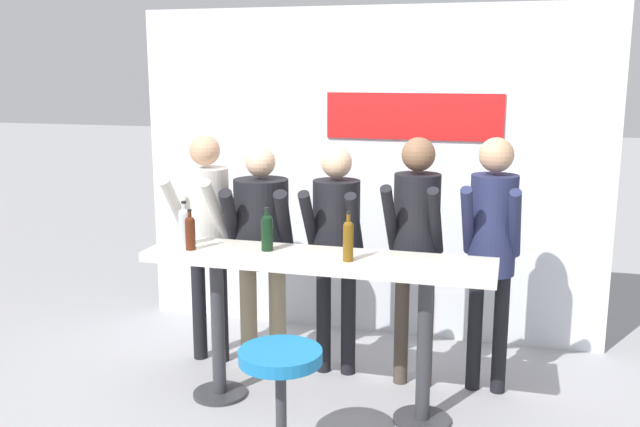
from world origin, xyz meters
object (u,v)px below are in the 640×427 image
bar_stool (281,390)px  wine_bottle_0 (267,231)px  person_center (416,233)px  wine_bottle_3 (190,231)px  wine_bottle_1 (348,239)px  tasting_table (317,284)px  person_left (261,235)px  person_far_left (207,222)px  person_center_right (492,235)px  wine_bottle_2 (184,224)px  person_center_left (336,236)px

bar_stool → wine_bottle_0: wine_bottle_0 is taller
person_center → wine_bottle_3: (-1.36, -0.60, 0.06)m
bar_stool → wine_bottle_1: (0.21, 0.67, 0.69)m
tasting_table → person_left: 0.78m
tasting_table → person_center: (0.54, 0.51, 0.25)m
person_far_left → wine_bottle_3: 0.65m
person_center → wine_bottle_1: person_center is taller
person_left → person_center_right: bearing=-8.4°
person_center_right → wine_bottle_3: (-1.85, -0.63, 0.05)m
person_left → wine_bottle_2: (-0.35, -0.50, 0.16)m
person_left → wine_bottle_0: size_ratio=5.81×
wine_bottle_0 → person_center_right: bearing=20.8°
wine_bottle_0 → bar_stool: bearing=-66.1°
person_center_left → person_center_right: bearing=-2.9°
person_center_left → person_center: bearing=-7.4°
person_center_left → wine_bottle_0: bearing=-122.3°
wine_bottle_0 → person_far_left: bearing=142.0°
person_center_left → person_center: 0.57m
person_center → wine_bottle_3: 1.49m
person_left → wine_bottle_1: bearing=-47.2°
person_center → wine_bottle_2: bearing=-159.8°
person_far_left → wine_bottle_1: 1.36m
person_center_left → tasting_table: bearing=-89.9°
bar_stool → person_far_left: 1.73m
tasting_table → wine_bottle_3: (-0.81, -0.08, 0.31)m
person_center_left → wine_bottle_0: size_ratio=5.84×
person_left → bar_stool: bearing=-75.3°
person_center → wine_bottle_1: bearing=-117.1°
person_far_left → person_center_left: person_far_left is taller
tasting_table → wine_bottle_1: (0.22, -0.08, 0.33)m
person_left → person_center: 1.10m
person_center_right → wine_bottle_3: 1.96m
bar_stool → person_center: (0.54, 1.26, 0.62)m
person_left → wine_bottle_2: 0.63m
person_far_left → wine_bottle_1: bearing=-24.4°
person_far_left → wine_bottle_0: (0.65, -0.51, 0.09)m
tasting_table → person_center_left: size_ratio=1.34×
bar_stool → wine_bottle_3: bearing=141.1°
person_center_left → wine_bottle_1: (0.24, -0.65, 0.14)m
bar_stool → person_center_left: size_ratio=0.43×
person_left → wine_bottle_1: size_ratio=5.32×
bar_stool → person_center_right: person_center_right is taller
person_center → wine_bottle_0: bearing=-149.4°
person_left → person_center: bearing=-9.8°
person_far_left → person_left: person_far_left is taller
tasting_table → person_center_left: (-0.02, 0.57, 0.18)m
person_center → wine_bottle_0: 1.01m
person_center_right → wine_bottle_0: size_ratio=6.18×
person_center_left → wine_bottle_2: (-0.89, -0.54, 0.14)m
person_center_left → wine_bottle_0: (-0.31, -0.54, 0.14)m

